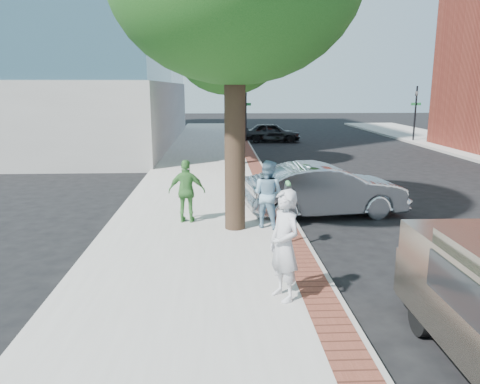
{
  "coord_description": "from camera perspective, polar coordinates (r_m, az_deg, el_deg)",
  "views": [
    {
      "loc": [
        -1.04,
        -9.68,
        3.69
      ],
      "look_at": [
        -0.5,
        1.45,
        1.2
      ],
      "focal_mm": 35.0,
      "sensor_mm": 36.0,
      "label": 1
    }
  ],
  "objects": [
    {
      "name": "person_green",
      "position": [
        12.54,
        -6.5,
        0.1
      ],
      "size": [
        1.03,
        0.52,
        1.69
      ],
      "primitive_type": "imported",
      "rotation": [
        0.0,
        0.0,
        3.03
      ],
      "color": "#44893E",
      "rests_on": "sidewalk"
    },
    {
      "name": "sidewalk",
      "position": [
        18.05,
        -4.21,
        1.02
      ],
      "size": [
        5.0,
        60.0,
        0.15
      ],
      "primitive_type": "cube",
      "color": "#9E9991",
      "rests_on": "ground"
    },
    {
      "name": "sedan_silver",
      "position": [
        13.88,
        10.32,
        0.24
      ],
      "size": [
        4.84,
        2.23,
        1.54
      ],
      "primitive_type": "imported",
      "rotation": [
        0.0,
        0.0,
        1.7
      ],
      "color": "#A5A6AC",
      "rests_on": "ground"
    },
    {
      "name": "person_officer",
      "position": [
        12.02,
        3.37,
        -0.24
      ],
      "size": [
        1.08,
        1.02,
        1.75
      ],
      "primitive_type": "imported",
      "rotation": [
        0.0,
        0.0,
        2.55
      ],
      "color": "#7EA9C3",
      "rests_on": "sidewalk"
    },
    {
      "name": "person_gray",
      "position": [
        7.93,
        5.42,
        -6.49
      ],
      "size": [
        0.71,
        0.83,
        1.91
      ],
      "primitive_type": "imported",
      "rotation": [
        0.0,
        0.0,
        -1.13
      ],
      "color": "#B8B8BD",
      "rests_on": "sidewalk"
    },
    {
      "name": "signal_far",
      "position": [
        34.48,
        20.61,
        9.43
      ],
      "size": [
        0.7,
        0.15,
        3.8
      ],
      "color": "black",
      "rests_on": "ground"
    },
    {
      "name": "ground",
      "position": [
        10.41,
        3.15,
        -8.18
      ],
      "size": [
        120.0,
        120.0,
        0.0
      ],
      "primitive_type": "plane",
      "color": "black",
      "rests_on": "ground"
    },
    {
      "name": "curb",
      "position": [
        18.17,
        3.86,
        1.1
      ],
      "size": [
        0.1,
        60.0,
        0.15
      ],
      "primitive_type": "cube",
      "color": "gray",
      "rests_on": "ground"
    },
    {
      "name": "parking_meter",
      "position": [
        10.72,
        5.84,
        -0.88
      ],
      "size": [
        0.12,
        0.32,
        1.47
      ],
      "color": "gray",
      "rests_on": "sidewalk"
    },
    {
      "name": "bg_car",
      "position": [
        32.59,
        3.91,
        7.26
      ],
      "size": [
        4.01,
        1.84,
        1.33
      ],
      "primitive_type": "imported",
      "rotation": [
        0.0,
        0.0,
        1.5
      ],
      "color": "black",
      "rests_on": "ground"
    },
    {
      "name": "office_base",
      "position": [
        33.9,
        -23.74,
        8.71
      ],
      "size": [
        18.2,
        22.2,
        4.0
      ],
      "primitive_type": "cube",
      "color": "gray",
      "rests_on": "ground"
    },
    {
      "name": "signal_near",
      "position": [
        31.77,
        0.71,
        10.02
      ],
      "size": [
        0.7,
        0.15,
        3.8
      ],
      "color": "black",
      "rests_on": "ground"
    },
    {
      "name": "brick_strip",
      "position": [
        18.11,
        2.77,
        1.34
      ],
      "size": [
        0.6,
        60.0,
        0.01
      ],
      "primitive_type": "cube",
      "color": "brown",
      "rests_on": "sidewalk"
    },
    {
      "name": "tree_far",
      "position": [
        21.74,
        -1.43,
        16.85
      ],
      "size": [
        4.8,
        4.8,
        7.14
      ],
      "color": "black",
      "rests_on": "sidewalk"
    }
  ]
}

